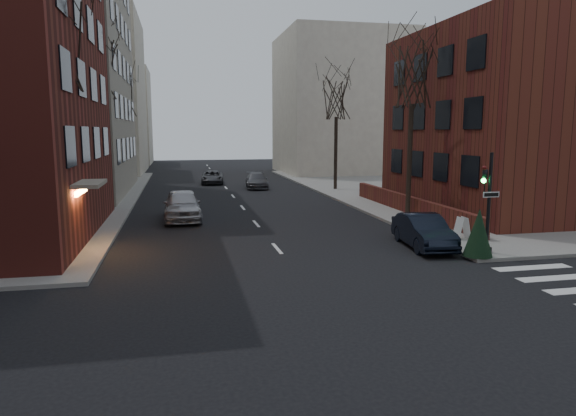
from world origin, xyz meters
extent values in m
plane|color=black|center=(0.00, 0.00, 0.00)|extent=(160.00, 160.00, 0.00)
cube|color=gray|center=(29.00, 30.00, 0.07)|extent=(44.00, 44.00, 0.15)
cube|color=#582519|center=(16.50, 19.00, 5.50)|extent=(12.00, 14.00, 11.00)
cube|color=#582519|center=(9.30, 19.00, 0.65)|extent=(0.35, 16.00, 1.00)
cube|color=beige|center=(-15.00, 55.00, 9.00)|extent=(14.00, 16.00, 18.00)
cube|color=beige|center=(15.00, 50.00, 8.00)|extent=(14.00, 14.00, 16.00)
cube|color=beige|center=(-13.00, 72.00, 7.00)|extent=(10.00, 12.00, 14.00)
cylinder|color=black|center=(8.00, 9.00, 2.15)|extent=(0.14, 0.14, 4.00)
cylinder|color=black|center=(8.00, 9.00, 0.25)|extent=(0.44, 0.44, 0.20)
imported|color=black|center=(7.75, 9.00, 3.00)|extent=(0.16, 0.20, 1.00)
sphere|color=#19FF4C|center=(7.68, 8.95, 3.05)|extent=(0.18, 0.18, 0.18)
cube|color=white|center=(8.00, 8.88, 2.50)|extent=(0.70, 0.03, 0.22)
cylinder|color=#2D231C|center=(-8.80, 14.00, 3.47)|extent=(0.28, 0.28, 6.65)
cylinder|color=#2D231C|center=(-8.80, 26.00, 3.65)|extent=(0.28, 0.28, 7.00)
cylinder|color=#2D231C|center=(-8.80, 40.00, 3.30)|extent=(0.28, 0.28, 6.30)
cylinder|color=#2D231C|center=(8.80, 18.00, 3.30)|extent=(0.28, 0.28, 6.30)
cylinder|color=#2D231C|center=(8.80, 32.00, 3.12)|extent=(0.28, 0.28, 5.95)
cylinder|color=black|center=(-8.20, 22.00, 3.15)|extent=(0.12, 0.12, 6.00)
sphere|color=#FFA54C|center=(-8.20, 22.00, 6.25)|extent=(0.36, 0.36, 0.36)
cylinder|color=black|center=(-8.20, 42.00, 3.15)|extent=(0.12, 0.12, 6.00)
sphere|color=#FFA54C|center=(-8.20, 42.00, 6.25)|extent=(0.36, 0.36, 0.36)
imported|color=black|center=(6.20, 10.89, 0.72)|extent=(1.94, 4.47, 1.43)
imported|color=#A5A5AA|center=(-3.88, 19.99, 0.86)|extent=(2.07, 5.06, 1.72)
imported|color=#44444A|center=(2.62, 35.19, 0.66)|extent=(2.24, 4.69, 1.32)
imported|color=#3D3D42|center=(-0.93, 39.72, 0.61)|extent=(2.33, 4.50, 1.21)
cube|color=silver|center=(8.43, 11.56, 0.65)|extent=(0.45, 0.63, 1.00)
cone|color=black|center=(7.30, 8.50, 1.09)|extent=(1.17, 1.17, 1.87)
camera|label=1|loc=(-4.01, -9.04, 5.01)|focal=32.00mm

